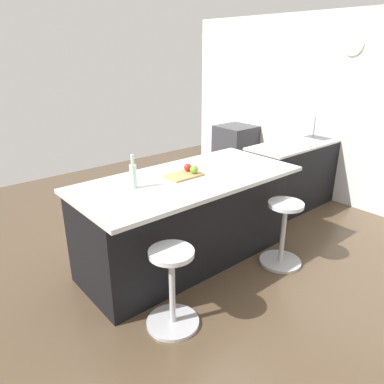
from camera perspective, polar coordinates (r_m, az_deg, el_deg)
name	(u,v)px	position (r m, az deg, el deg)	size (l,w,h in m)	color
ground_plane	(183,251)	(4.19, -1.36, -9.24)	(7.08, 7.08, 0.00)	brown
interior_partition_left	(329,110)	(5.77, 20.54, 11.95)	(0.15, 5.40, 2.63)	silver
sink_cabinet	(307,170)	(5.67, 17.55, 3.34)	(2.22, 0.60, 1.21)	black
oven_range	(235,151)	(6.53, 6.78, 6.32)	(0.60, 0.61, 0.90)	#38383D
kitchen_island	(186,219)	(3.83, -0.94, -4.20)	(2.29, 1.06, 0.96)	black
stool_by_window	(283,235)	(3.94, 13.97, -6.57)	(0.44, 0.44, 0.70)	#B7B7BC
stool_middle	(172,291)	(3.04, -3.11, -15.12)	(0.44, 0.44, 0.70)	#B7B7BC
cutting_board	(183,175)	(3.63, -1.35, 2.62)	(0.36, 0.24, 0.02)	tan
apple_green	(194,169)	(3.64, 0.30, 3.54)	(0.08, 0.08, 0.08)	#609E2D
apple_red	(188,167)	(3.71, -0.69, 3.85)	(0.08, 0.08, 0.08)	red
water_bottle	(133,175)	(3.33, -9.15, 2.62)	(0.06, 0.06, 0.31)	silver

